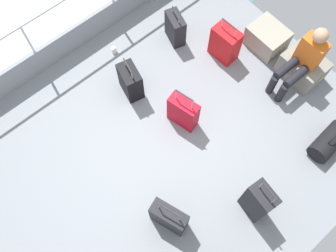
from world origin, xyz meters
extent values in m
cube|color=gray|center=(0.00, 0.00, -0.03)|extent=(4.40, 5.20, 0.06)
cube|color=gray|center=(-2.17, 0.00, 0.23)|extent=(0.06, 5.20, 0.45)
cylinder|color=silver|center=(-2.17, -0.69, 0.50)|extent=(0.04, 0.04, 1.00)
cube|color=white|center=(-3.60, 0.00, -0.34)|extent=(2.40, 7.28, 0.01)
cube|color=#9E9989|center=(-0.30, 2.16, 0.18)|extent=(0.55, 0.46, 0.35)
torus|color=tan|center=(-0.59, 2.16, 0.25)|extent=(0.02, 0.12, 0.12)
torus|color=tan|center=(-0.01, 2.16, 0.25)|extent=(0.02, 0.12, 0.12)
cube|color=gray|center=(0.40, 2.16, 0.19)|extent=(0.61, 0.46, 0.38)
torus|color=tan|center=(0.08, 2.16, 0.26)|extent=(0.02, 0.12, 0.12)
torus|color=tan|center=(0.72, 2.16, 0.26)|extent=(0.02, 0.12, 0.12)
cube|color=orange|center=(0.40, 2.11, 0.62)|extent=(0.34, 0.20, 0.48)
sphere|color=tan|center=(0.40, 2.11, 0.98)|extent=(0.20, 0.20, 0.20)
cylinder|color=black|center=(0.49, 1.81, 0.42)|extent=(0.12, 0.40, 0.12)
cylinder|color=black|center=(0.49, 1.61, 0.19)|extent=(0.11, 0.11, 0.38)
cylinder|color=black|center=(0.31, 1.81, 0.42)|extent=(0.12, 0.40, 0.12)
cylinder|color=black|center=(0.31, 1.61, 0.19)|extent=(0.11, 0.11, 0.38)
cube|color=#B70C1E|center=(-0.16, 0.33, 0.28)|extent=(0.45, 0.28, 0.55)
cylinder|color=#A5A8AD|center=(-0.28, 0.30, 0.66)|extent=(0.02, 0.02, 0.21)
cylinder|color=#A5A8AD|center=(-0.04, 0.36, 0.66)|extent=(0.02, 0.02, 0.21)
cylinder|color=#2D2D2D|center=(-0.16, 0.33, 0.76)|extent=(0.27, 0.08, 0.02)
cube|color=white|center=(-0.19, 0.42, 0.44)|extent=(0.05, 0.02, 0.08)
cube|color=black|center=(1.34, 0.20, 0.36)|extent=(0.37, 0.25, 0.72)
cylinder|color=#A5A8AD|center=(1.24, 0.21, 0.82)|extent=(0.02, 0.02, 0.19)
cylinder|color=#A5A8AD|center=(1.45, 0.19, 0.82)|extent=(0.02, 0.02, 0.19)
cylinder|color=#2D2D2D|center=(1.34, 0.20, 0.91)|extent=(0.23, 0.04, 0.02)
cube|color=white|center=(1.36, 0.31, 0.56)|extent=(0.05, 0.01, 0.08)
cube|color=black|center=(-1.30, 1.18, 0.25)|extent=(0.41, 0.29, 0.50)
cylinder|color=#A5A8AD|center=(-1.40, 1.21, 0.55)|extent=(0.02, 0.02, 0.10)
cylinder|color=#A5A8AD|center=(-1.19, 1.14, 0.55)|extent=(0.02, 0.02, 0.10)
cylinder|color=#2D2D2D|center=(-1.30, 1.18, 0.61)|extent=(0.24, 0.09, 0.02)
cube|color=white|center=(-1.27, 1.27, 0.37)|extent=(0.05, 0.02, 0.08)
cube|color=black|center=(0.78, -0.73, 0.27)|extent=(0.49, 0.33, 0.54)
cylinder|color=#A5A8AD|center=(0.65, -0.78, 0.64)|extent=(0.02, 0.02, 0.20)
cylinder|color=#A5A8AD|center=(0.91, -0.69, 0.64)|extent=(0.02, 0.02, 0.20)
cylinder|color=#2D2D2D|center=(0.78, -0.73, 0.74)|extent=(0.28, 0.11, 0.02)
cube|color=green|center=(0.75, -0.64, 0.35)|extent=(0.05, 0.02, 0.08)
cube|color=black|center=(-1.01, 0.08, 0.26)|extent=(0.42, 0.31, 0.53)
cylinder|color=#A5A8AD|center=(-1.12, 0.11, 0.61)|extent=(0.02, 0.02, 0.15)
cylinder|color=#A5A8AD|center=(-0.90, 0.06, 0.61)|extent=(0.02, 0.02, 0.15)
cylinder|color=#2D2D2D|center=(-1.01, 0.08, 0.68)|extent=(0.25, 0.07, 0.02)
cube|color=silver|center=(-0.98, 0.20, 0.43)|extent=(0.05, 0.02, 0.08)
cube|color=red|center=(-0.60, 1.53, 0.28)|extent=(0.43, 0.28, 0.56)
cylinder|color=#A5A8AD|center=(-0.72, 1.53, 0.64)|extent=(0.02, 0.02, 0.16)
cylinder|color=#A5A8AD|center=(-0.47, 1.54, 0.64)|extent=(0.02, 0.02, 0.16)
cylinder|color=#2D2D2D|center=(-0.60, 1.53, 0.72)|extent=(0.27, 0.04, 0.02)
cube|color=green|center=(-0.60, 1.67, 0.43)|extent=(0.05, 0.01, 0.08)
cylinder|color=black|center=(1.41, 1.57, 0.15)|extent=(0.33, 0.60, 0.30)
torus|color=black|center=(1.41, 1.57, 0.31)|extent=(0.03, 0.25, 0.25)
cylinder|color=white|center=(-1.72, 0.30, 0.05)|extent=(0.08, 0.08, 0.10)
camera|label=1|loc=(1.34, -1.23, 4.84)|focal=39.84mm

